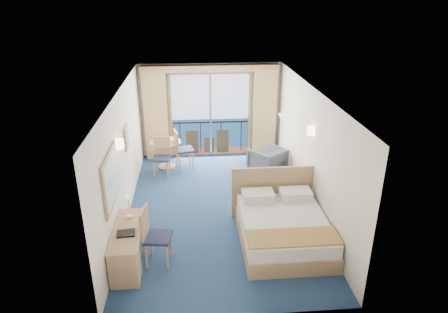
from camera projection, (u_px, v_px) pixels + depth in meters
floor at (219, 208)px, 9.04m from camera, size 6.50×6.50×0.00m
room_walls at (218, 134)px, 8.35m from camera, size 4.04×6.54×2.72m
balcony_door at (210, 117)px, 11.55m from camera, size 2.36×0.03×2.52m
curtain_left at (156, 116)px, 11.24m from camera, size 0.65×0.22×2.55m
curtain_right at (264, 113)px, 11.48m from camera, size 0.65×0.22×2.55m
pelmet at (210, 68)px, 10.88m from camera, size 3.80×0.25×0.18m
mirror at (111, 179)px, 6.91m from camera, size 0.05×1.25×0.95m
wall_print at (127, 137)px, 8.68m from camera, size 0.04×0.42×0.52m
sconce_left at (119, 144)px, 7.62m from camera, size 0.18×0.18×0.18m
sconce_right at (311, 131)px, 8.33m from camera, size 0.18×0.18×0.18m
bed at (283, 226)px, 7.76m from camera, size 1.80×2.14×1.13m
nightstand at (295, 191)px, 9.25m from camera, size 0.38×0.36×0.50m
phone at (296, 180)px, 9.16m from camera, size 0.24×0.22×0.09m
armchair at (267, 161)px, 10.57m from camera, size 1.12×1.12×0.74m
floor_lamp at (281, 126)px, 10.90m from camera, size 0.20×0.20×1.47m
desk at (126, 258)px, 6.75m from camera, size 0.51×1.48×0.69m
desk_chair at (152, 233)px, 7.04m from camera, size 0.54×0.53×1.08m
folder at (126, 233)px, 6.86m from camera, size 0.33×0.26×0.03m
desk_lamp at (128, 202)px, 7.23m from camera, size 0.12×0.12×0.44m
round_table at (166, 148)px, 10.90m from camera, size 0.84×0.84×0.76m
table_chair_a at (181, 147)px, 10.86m from camera, size 0.56×0.55×1.08m
table_chair_b at (162, 154)px, 10.50m from camera, size 0.48×0.49×1.02m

